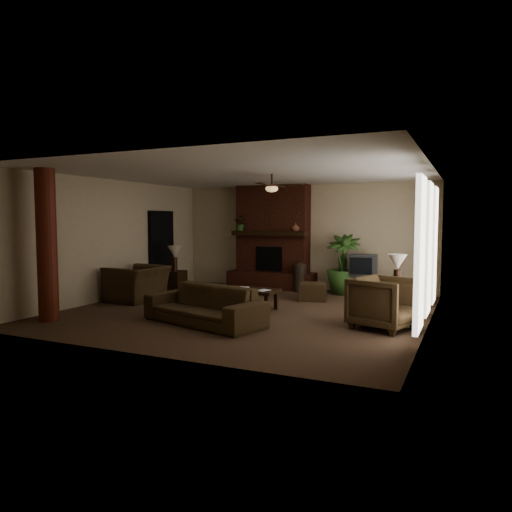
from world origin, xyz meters
The scene contains 23 objects.
room_shell centered at (0.00, 0.00, 1.40)m, with size 7.00×7.00×7.00m.
fireplace centered at (-0.80, 3.22, 1.16)m, with size 2.40×0.70×2.80m.
windows centered at (3.45, 0.20, 1.35)m, with size 0.08×3.65×2.35m.
log_column centered at (-2.95, -2.40, 1.40)m, with size 0.36×0.36×2.80m, color maroon.
doorway centered at (-3.44, 1.80, 1.05)m, with size 0.10×1.00×2.10m, color black.
ceiling_fan centered at (0.40, 0.30, 2.53)m, with size 1.35×1.35×0.37m.
sofa centered at (-0.18, -1.45, 0.46)m, with size 2.33×0.68×0.91m, color #402F1B.
armchair_left centered at (-2.81, -0.01, 0.54)m, with size 1.23×0.80×1.08m, color #402F1B.
armchair_right centered at (2.82, -0.51, 0.49)m, with size 0.96×0.90×0.98m, color #402F1B.
coffee_table centered at (-0.03, 0.12, 0.37)m, with size 1.20×0.70×0.43m.
ottoman centered at (0.83, 1.78, 0.20)m, with size 0.60×0.60×0.40m, color #402F1B.
tv_stand centered at (1.76, 2.89, 0.25)m, with size 0.85×0.50×0.50m, color #B8B8BB.
tv centered at (1.75, 2.91, 0.76)m, with size 0.70×0.59×0.52m.
floor_vase centered at (0.12, 2.89, 0.43)m, with size 0.34×0.34×0.77m.
floor_plant centered at (1.23, 2.96, 0.42)m, with size 0.84×1.50×0.84m, color #315622.
side_table_left centered at (-2.83, 1.50, 0.28)m, with size 0.50×0.50×0.55m, color black.
lamp_left centered at (-2.80, 1.47, 1.00)m, with size 0.38×0.38×0.65m.
side_table_right centered at (2.86, 0.74, 0.28)m, with size 0.50×0.50×0.55m, color black.
lamp_right centered at (2.86, 0.76, 1.00)m, with size 0.46×0.46×0.65m.
mantel_plant centered at (-1.64, 2.97, 1.72)m, with size 0.38×0.42×0.33m, color #315622.
mantel_vase centered at (-0.05, 3.01, 1.67)m, with size 0.22×0.23×0.22m, color brown.
book_a centered at (-0.28, 0.10, 0.57)m, with size 0.22×0.03×0.29m, color #999999.
book_b centered at (0.25, 0.00, 0.58)m, with size 0.21×0.02×0.29m, color #999999.
Camera 1 is at (4.16, -8.70, 1.87)m, focal length 33.27 mm.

